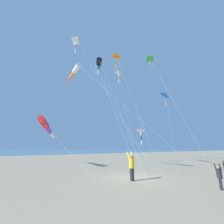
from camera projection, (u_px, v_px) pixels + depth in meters
name	position (u px, v px, depth m)	size (l,w,h in m)	color
ground_plane	(135.00, 178.00, 10.86)	(600.00, 600.00, 0.00)	tan
person_adult_flyer	(132.00, 165.00, 10.18)	(0.65, 0.56, 1.88)	#232328
person_child_green_jacket	(219.00, 175.00, 7.91)	(0.41, 0.46, 1.32)	#232328
kite_delta_rainbow_low_near	(98.00, 67.00, 26.45)	(12.98, 5.04, 16.71)	white
kite_delta_small_distant	(118.00, 73.00, 27.73)	(10.43, 7.48, 16.25)	white
kite_windsock_purple_drifting	(74.00, 72.00, 16.09)	(13.60, 5.48, 10.48)	white
kite_delta_magenta_far_left	(150.00, 59.00, 23.27)	(7.86, 2.99, 16.21)	green
kite_delta_checkered_midright	(76.00, 41.00, 27.94)	(16.68, 1.64, 22.42)	white
kite_delta_long_streamer_left	(117.00, 57.00, 26.51)	(10.86, 5.14, 18.49)	orange
kite_delta_teal_far_right	(165.00, 95.00, 26.82)	(8.16, 13.27, 12.13)	blue
kite_delta_orange_high_right	(141.00, 131.00, 23.63)	(6.61, 12.27, 5.26)	white
kite_windsock_red_high_left	(46.00, 126.00, 18.04)	(13.72, 3.92, 5.68)	red
kite_windsock_blue_topmost	(99.00, 64.00, 20.67)	(11.82, 4.64, 14.03)	black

